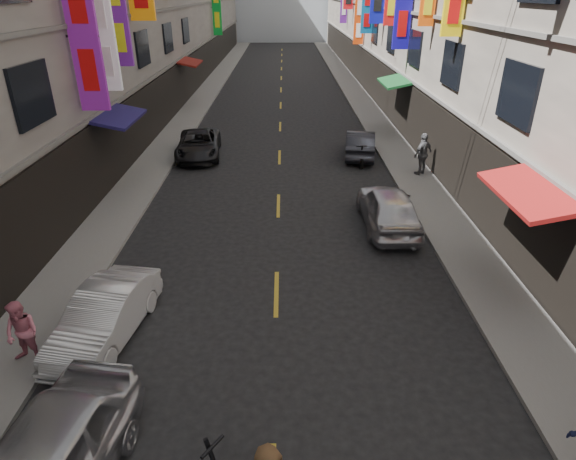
{
  "coord_description": "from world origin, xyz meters",
  "views": [
    {
      "loc": [
        0.22,
        6.96,
        7.47
      ],
      "look_at": [
        0.29,
        14.21,
        3.84
      ],
      "focal_mm": 30.0,
      "sensor_mm": 36.0,
      "label": 1
    }
  ],
  "objects_px": {
    "scooter_far_right": "(357,155)",
    "car_left_far": "(199,144)",
    "pedestrian_rfar": "(423,154)",
    "car_right_mid": "(388,208)",
    "pedestrian_lfar": "(22,333)",
    "car_left_mid": "(105,316)",
    "car_right_far": "(360,144)"
  },
  "relations": [
    {
      "from": "scooter_far_right",
      "to": "car_left_far",
      "type": "distance_m",
      "value": 7.8
    },
    {
      "from": "scooter_far_right",
      "to": "pedestrian_rfar",
      "type": "bearing_deg",
      "value": 137.27
    },
    {
      "from": "car_right_mid",
      "to": "pedestrian_lfar",
      "type": "relative_size",
      "value": 2.8
    },
    {
      "from": "car_left_mid",
      "to": "car_right_far",
      "type": "distance_m",
      "value": 16.08
    },
    {
      "from": "scooter_far_right",
      "to": "car_left_far",
      "type": "relative_size",
      "value": 0.41
    },
    {
      "from": "car_left_far",
      "to": "pedestrian_lfar",
      "type": "height_order",
      "value": "pedestrian_lfar"
    },
    {
      "from": "scooter_far_right",
      "to": "car_right_far",
      "type": "bearing_deg",
      "value": -112.5
    },
    {
      "from": "car_right_far",
      "to": "pedestrian_rfar",
      "type": "xyz_separation_m",
      "value": [
        2.3,
        -2.97,
        0.4
      ]
    },
    {
      "from": "scooter_far_right",
      "to": "car_left_mid",
      "type": "bearing_deg",
      "value": 50.05
    },
    {
      "from": "car_left_mid",
      "to": "pedestrian_rfar",
      "type": "height_order",
      "value": "pedestrian_rfar"
    },
    {
      "from": "car_left_mid",
      "to": "car_right_far",
      "type": "height_order",
      "value": "car_right_far"
    },
    {
      "from": "car_left_far",
      "to": "car_right_mid",
      "type": "relative_size",
      "value": 1.04
    },
    {
      "from": "car_left_far",
      "to": "pedestrian_lfar",
      "type": "xyz_separation_m",
      "value": [
        -1.4,
        -14.93,
        0.27
      ]
    },
    {
      "from": "car_left_far",
      "to": "car_right_far",
      "type": "xyz_separation_m",
      "value": [
        8.0,
        -0.01,
        0.03
      ]
    },
    {
      "from": "car_right_mid",
      "to": "pedestrian_rfar",
      "type": "distance_m",
      "value": 5.64
    },
    {
      "from": "car_left_far",
      "to": "pedestrian_lfar",
      "type": "distance_m",
      "value": 15.0
    },
    {
      "from": "car_right_mid",
      "to": "pedestrian_lfar",
      "type": "distance_m",
      "value": 11.52
    },
    {
      "from": "car_right_far",
      "to": "pedestrian_rfar",
      "type": "distance_m",
      "value": 3.78
    },
    {
      "from": "pedestrian_lfar",
      "to": "car_right_mid",
      "type": "bearing_deg",
      "value": 52.77
    },
    {
      "from": "car_right_far",
      "to": "pedestrian_lfar",
      "type": "height_order",
      "value": "pedestrian_lfar"
    },
    {
      "from": "scooter_far_right",
      "to": "pedestrian_lfar",
      "type": "xyz_separation_m",
      "value": [
        -9.1,
        -13.7,
        0.44
      ]
    },
    {
      "from": "car_left_far",
      "to": "pedestrian_rfar",
      "type": "relative_size",
      "value": 2.4
    },
    {
      "from": "car_right_mid",
      "to": "pedestrian_lfar",
      "type": "bearing_deg",
      "value": 36.44
    },
    {
      "from": "car_left_far",
      "to": "scooter_far_right",
      "type": "bearing_deg",
      "value": -13.99
    },
    {
      "from": "car_left_far",
      "to": "pedestrian_lfar",
      "type": "relative_size",
      "value": 2.9
    },
    {
      "from": "pedestrian_rfar",
      "to": "pedestrian_lfar",
      "type": "bearing_deg",
      "value": 8.24
    },
    {
      "from": "car_left_mid",
      "to": "car_right_mid",
      "type": "xyz_separation_m",
      "value": [
        7.82,
        5.93,
        0.11
      ]
    },
    {
      "from": "scooter_far_right",
      "to": "car_right_far",
      "type": "xyz_separation_m",
      "value": [
        0.3,
        1.21,
        0.2
      ]
    },
    {
      "from": "scooter_far_right",
      "to": "car_right_mid",
      "type": "bearing_deg",
      "value": 82.22
    },
    {
      "from": "car_left_mid",
      "to": "car_left_far",
      "type": "xyz_separation_m",
      "value": [
        0.0,
        13.96,
        -0.0
      ]
    },
    {
      "from": "car_right_far",
      "to": "pedestrian_lfar",
      "type": "relative_size",
      "value": 2.55
    },
    {
      "from": "scooter_far_right",
      "to": "car_left_far",
      "type": "xyz_separation_m",
      "value": [
        -7.7,
        1.23,
        0.17
      ]
    }
  ]
}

